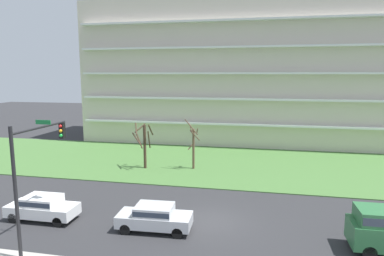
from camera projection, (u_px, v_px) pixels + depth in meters
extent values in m
plane|color=#2D2D30|center=(212.00, 221.00, 21.75)|extent=(160.00, 160.00, 0.00)
cube|color=#477238|center=(232.00, 164.00, 35.28)|extent=(80.00, 16.00, 0.08)
cube|color=beige|center=(242.00, 73.00, 47.40)|extent=(42.30, 12.05, 18.67)
cube|color=silver|center=(238.00, 124.00, 42.11)|extent=(40.61, 0.90, 0.24)
cube|color=silver|center=(238.00, 99.00, 41.62)|extent=(40.61, 0.90, 0.24)
cube|color=silver|center=(239.00, 73.00, 41.14)|extent=(40.61, 0.90, 0.24)
cube|color=silver|center=(239.00, 47.00, 40.65)|extent=(40.61, 0.90, 0.24)
cube|color=silver|center=(240.00, 20.00, 40.16)|extent=(40.61, 0.90, 0.24)
cylinder|color=#423023|center=(145.00, 147.00, 33.42)|extent=(0.28, 0.28, 4.36)
cylinder|color=#423023|center=(140.00, 128.00, 33.56)|extent=(0.80, 1.22, 0.83)
cylinder|color=#423023|center=(149.00, 140.00, 33.27)|extent=(0.26, 0.98, 1.81)
cylinder|color=#423023|center=(137.00, 139.00, 32.78)|extent=(1.39, 1.31, 1.03)
cylinder|color=#423023|center=(151.00, 130.00, 33.03)|extent=(0.15, 1.34, 1.21)
cylinder|color=#423023|center=(139.00, 141.00, 33.00)|extent=(0.97, 0.92, 1.29)
cylinder|color=#423023|center=(136.00, 129.00, 32.98)|extent=(0.76, 1.58, 1.02)
cylinder|color=brown|center=(193.00, 149.00, 33.25)|extent=(0.23, 0.23, 4.02)
cylinder|color=brown|center=(191.00, 147.00, 33.43)|extent=(0.42, 0.73, 0.53)
cylinder|color=brown|center=(191.00, 127.00, 32.29)|extent=(1.36, 0.29, 1.49)
cylinder|color=brown|center=(197.00, 131.00, 33.00)|extent=(0.33, 0.77, 0.60)
cylinder|color=brown|center=(195.00, 135.00, 32.57)|extent=(0.95, 0.57, 1.08)
cylinder|color=brown|center=(191.00, 129.00, 32.79)|extent=(0.51, 0.55, 0.95)
cube|color=#B7BABF|center=(155.00, 220.00, 20.35)|extent=(4.48, 2.01, 0.70)
cube|color=#B7BABF|center=(154.00, 210.00, 20.25)|extent=(2.28, 1.76, 0.55)
cube|color=#2D3847|center=(154.00, 210.00, 20.25)|extent=(2.24, 1.80, 0.30)
cylinder|color=black|center=(182.00, 221.00, 20.94)|extent=(0.65, 0.25, 0.64)
cylinder|color=black|center=(177.00, 233.00, 19.39)|extent=(0.65, 0.25, 0.64)
cylinder|color=black|center=(134.00, 218.00, 21.41)|extent=(0.65, 0.25, 0.64)
cylinder|color=black|center=(125.00, 229.00, 19.86)|extent=(0.65, 0.25, 0.64)
cube|color=white|center=(43.00, 210.00, 21.84)|extent=(4.42, 1.86, 0.70)
cube|color=white|center=(42.00, 200.00, 21.75)|extent=(2.22, 1.68, 0.55)
cube|color=#2D3847|center=(42.00, 200.00, 21.75)|extent=(2.18, 1.72, 0.30)
cylinder|color=black|center=(72.00, 212.00, 22.37)|extent=(0.64, 0.23, 0.64)
cylinder|color=black|center=(58.00, 222.00, 20.84)|extent=(0.64, 0.23, 0.64)
cylinder|color=black|center=(30.00, 208.00, 22.95)|extent=(0.64, 0.23, 0.64)
cylinder|color=black|center=(13.00, 218.00, 21.42)|extent=(0.64, 0.23, 0.64)
cylinder|color=black|center=(359.00, 236.00, 18.91)|extent=(0.72, 0.23, 0.72)
cylinder|color=black|center=(369.00, 253.00, 17.18)|extent=(0.72, 0.23, 0.72)
cylinder|color=black|center=(16.00, 196.00, 16.57)|extent=(0.18, 0.18, 6.82)
cylinder|color=black|center=(41.00, 127.00, 18.28)|extent=(0.12, 4.50, 0.12)
cube|color=black|center=(62.00, 131.00, 20.24)|extent=(0.28, 0.28, 0.90)
sphere|color=red|center=(60.00, 126.00, 20.05)|extent=(0.20, 0.20, 0.20)
sphere|color=#F2A519|center=(61.00, 131.00, 20.09)|extent=(0.20, 0.20, 0.20)
sphere|color=green|center=(61.00, 135.00, 20.14)|extent=(0.20, 0.20, 0.20)
cube|color=#197238|center=(43.00, 122.00, 18.46)|extent=(0.90, 0.04, 0.24)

